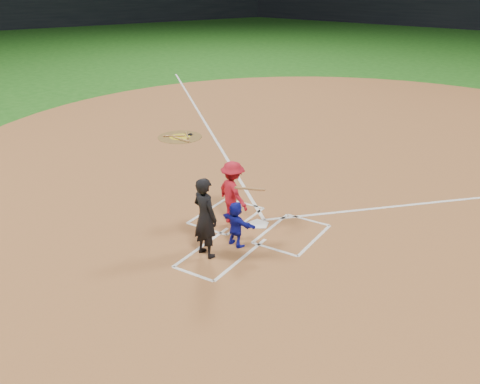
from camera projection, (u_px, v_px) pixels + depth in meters
The scene contains 14 objects.
ground at pixel (258, 225), 13.74m from camera, with size 120.00×120.00×0.00m, color #1B5515.
home_plate_dirt at pixel (346, 158), 18.40m from camera, with size 28.00×28.00×0.01m, color brown.
stadium_wall_left at pixel (12, 12), 52.23m from camera, with size 1.20×60.00×3.20m, color black.
home_plate at pixel (258, 224), 13.73m from camera, with size 0.60×0.60×0.02m, color white.
on_deck_circle at pixel (180, 137), 20.52m from camera, with size 1.70×1.70×0.01m, color brown.
on_deck_logo at pixel (180, 137), 20.52m from camera, with size 0.80×0.80×0.00m, color gold.
on_deck_bat_a at pixel (187, 135), 20.63m from camera, with size 0.06×0.06×0.84m, color olive.
on_deck_bat_b at pixel (174, 136), 20.53m from camera, with size 0.06×0.06×0.84m, color #936136.
on_deck_bat_c at pixel (181, 139), 20.13m from camera, with size 0.06×0.06×0.84m, color #A26F3B.
bat_weight_donut at pixel (190, 134), 20.72m from camera, with size 0.19×0.19×0.05m, color black.
catcher at pixel (236, 224), 12.53m from camera, with size 1.03×0.33×1.12m, color #13179B.
umpire at pixel (205, 217), 11.96m from camera, with size 0.69×0.46×1.90m, color black.
chalk_markings at pixel (338, 164), 17.84m from camera, with size 28.35×17.32×0.01m.
batter_at_plate at pixel (233, 193), 13.51m from camera, with size 1.46×1.02×1.67m.
Camera 1 is at (6.13, -10.64, 6.25)m, focal length 40.00 mm.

